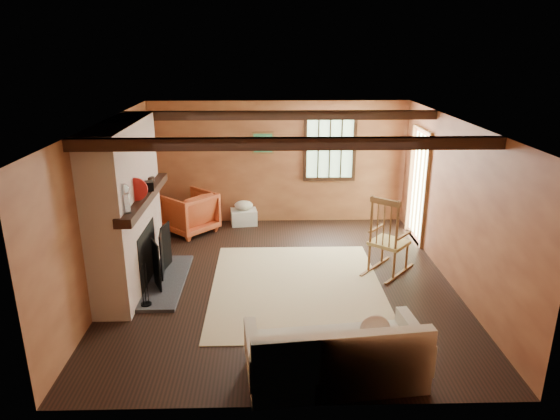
{
  "coord_description": "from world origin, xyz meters",
  "views": [
    {
      "loc": [
        -0.22,
        -6.81,
        3.4
      ],
      "look_at": [
        -0.03,
        0.4,
        1.0
      ],
      "focal_mm": 32.0,
      "sensor_mm": 36.0,
      "label": 1
    }
  ],
  "objects_px": {
    "fireplace": "(128,213)",
    "laundry_basket": "(244,217)",
    "rocking_chair": "(388,241)",
    "sofa": "(336,359)",
    "armchair": "(189,212)"
  },
  "relations": [
    {
      "from": "rocking_chair",
      "to": "armchair",
      "type": "xyz_separation_m",
      "value": [
        -3.33,
        1.86,
        -0.14
      ]
    },
    {
      "from": "laundry_basket",
      "to": "fireplace",
      "type": "bearing_deg",
      "value": -121.0
    },
    {
      "from": "armchair",
      "to": "fireplace",
      "type": "bearing_deg",
      "value": 29.37
    },
    {
      "from": "laundry_basket",
      "to": "sofa",
      "type": "bearing_deg",
      "value": -76.49
    },
    {
      "from": "fireplace",
      "to": "rocking_chair",
      "type": "distance_m",
      "value": 3.91
    },
    {
      "from": "laundry_basket",
      "to": "armchair",
      "type": "xyz_separation_m",
      "value": [
        -1.01,
        -0.41,
        0.24
      ]
    },
    {
      "from": "fireplace",
      "to": "rocking_chair",
      "type": "height_order",
      "value": "fireplace"
    },
    {
      "from": "sofa",
      "to": "laundry_basket",
      "type": "bearing_deg",
      "value": 97.35
    },
    {
      "from": "fireplace",
      "to": "rocking_chair",
      "type": "bearing_deg",
      "value": 4.15
    },
    {
      "from": "fireplace",
      "to": "sofa",
      "type": "xyz_separation_m",
      "value": [
        2.71,
        -2.36,
        -0.83
      ]
    },
    {
      "from": "fireplace",
      "to": "armchair",
      "type": "distance_m",
      "value": 2.31
    },
    {
      "from": "fireplace",
      "to": "laundry_basket",
      "type": "distance_m",
      "value": 3.13
    },
    {
      "from": "rocking_chair",
      "to": "armchair",
      "type": "height_order",
      "value": "rocking_chair"
    },
    {
      "from": "rocking_chair",
      "to": "sofa",
      "type": "xyz_separation_m",
      "value": [
        -1.14,
        -2.64,
        -0.26
      ]
    },
    {
      "from": "laundry_basket",
      "to": "armchair",
      "type": "distance_m",
      "value": 1.11
    }
  ]
}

